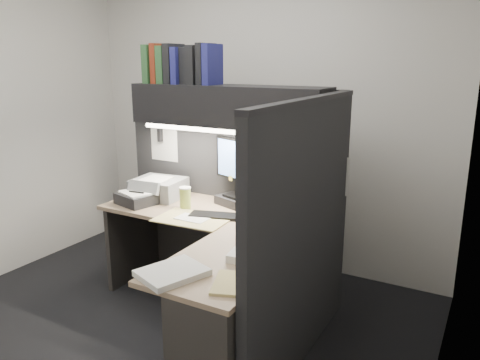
# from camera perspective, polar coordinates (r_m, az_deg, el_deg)

# --- Properties ---
(floor) EXTENTS (3.50, 3.50, 0.00)m
(floor) POSITION_cam_1_polar(r_m,az_deg,el_deg) (3.48, -9.89, -17.51)
(floor) COLOR black
(floor) RESTS_ON ground
(wall_back) EXTENTS (3.50, 0.04, 2.70)m
(wall_back) POSITION_cam_1_polar(r_m,az_deg,el_deg) (4.25, 2.23, 7.93)
(wall_back) COLOR silver
(wall_back) RESTS_ON floor
(wall_right) EXTENTS (0.04, 3.00, 2.70)m
(wall_right) POSITION_cam_1_polar(r_m,az_deg,el_deg) (2.31, 24.42, 1.15)
(wall_right) COLOR silver
(wall_right) RESTS_ON floor
(partition_back) EXTENTS (1.90, 0.06, 1.60)m
(partition_back) POSITION_cam_1_polar(r_m,az_deg,el_deg) (3.84, -1.33, -1.11)
(partition_back) COLOR black
(partition_back) RESTS_ON floor
(partition_right) EXTENTS (0.06, 1.50, 1.60)m
(partition_right) POSITION_cam_1_polar(r_m,az_deg,el_deg) (2.81, 7.69, -7.23)
(partition_right) COLOR black
(partition_right) RESTS_ON floor
(desk) EXTENTS (1.70, 1.53, 0.73)m
(desk) POSITION_cam_1_polar(r_m,az_deg,el_deg) (3.04, -3.87, -12.76)
(desk) COLOR #937F5E
(desk) RESTS_ON floor
(overhead_shelf) EXTENTS (1.55, 0.34, 0.30)m
(overhead_shelf) POSITION_cam_1_polar(r_m,az_deg,el_deg) (3.52, -1.56, 9.05)
(overhead_shelf) COLOR black
(overhead_shelf) RESTS_ON partition_back
(task_light_tube) EXTENTS (1.32, 0.04, 0.04)m
(task_light_tube) POSITION_cam_1_polar(r_m,az_deg,el_deg) (3.42, -2.74, 6.01)
(task_light_tube) COLOR white
(task_light_tube) RESTS_ON overhead_shelf
(monitor) EXTENTS (0.47, 0.32, 0.53)m
(monitor) POSITION_cam_1_polar(r_m,az_deg,el_deg) (3.58, -0.17, 0.02)
(monitor) COLOR black
(monitor) RESTS_ON desk
(keyboard) EXTENTS (0.44, 0.25, 0.02)m
(keyboard) POSITION_cam_1_polar(r_m,az_deg,el_deg) (3.38, -2.63, -4.38)
(keyboard) COLOR black
(keyboard) RESTS_ON desk
(mousepad) EXTENTS (0.22, 0.20, 0.00)m
(mousepad) POSITION_cam_1_polar(r_m,az_deg,el_deg) (3.13, 5.42, -6.19)
(mousepad) COLOR #1C429A
(mousepad) RESTS_ON desk
(mouse) EXTENTS (0.11, 0.13, 0.04)m
(mouse) POSITION_cam_1_polar(r_m,az_deg,el_deg) (3.10, 5.50, -5.93)
(mouse) COLOR black
(mouse) RESTS_ON mousepad
(telephone) EXTENTS (0.28, 0.28, 0.09)m
(telephone) POSITION_cam_1_polar(r_m,az_deg,el_deg) (3.46, 5.69, -3.44)
(telephone) COLOR #B1AA88
(telephone) RESTS_ON desk
(coffee_cup) EXTENTS (0.11, 0.11, 0.16)m
(coffee_cup) POSITION_cam_1_polar(r_m,az_deg,el_deg) (3.57, -6.69, -2.26)
(coffee_cup) COLOR #AEBA4A
(coffee_cup) RESTS_ON desk
(printer) EXTENTS (0.42, 0.37, 0.16)m
(printer) POSITION_cam_1_polar(r_m,az_deg,el_deg) (3.90, -9.85, -0.97)
(printer) COLOR gray
(printer) RESTS_ON desk
(notebook_stack) EXTENTS (0.34, 0.30, 0.09)m
(notebook_stack) POSITION_cam_1_polar(r_m,az_deg,el_deg) (3.76, -12.50, -2.23)
(notebook_stack) COLOR black
(notebook_stack) RESTS_ON desk
(open_folder) EXTENTS (0.53, 0.37, 0.01)m
(open_folder) POSITION_cam_1_polar(r_m,az_deg,el_deg) (3.35, -5.81, -4.76)
(open_folder) COLOR #CFBE74
(open_folder) RESTS_ON desk
(paper_stack_a) EXTENTS (0.26, 0.23, 0.04)m
(paper_stack_a) POSITION_cam_1_polar(r_m,az_deg,el_deg) (2.69, 1.36, -9.20)
(paper_stack_a) COLOR white
(paper_stack_a) RESTS_ON desk
(paper_stack_b) EXTENTS (0.36, 0.40, 0.03)m
(paper_stack_b) POSITION_cam_1_polar(r_m,az_deg,el_deg) (2.53, -8.27, -11.12)
(paper_stack_b) COLOR white
(paper_stack_b) RESTS_ON desk
(manila_stack) EXTENTS (0.29, 0.32, 0.02)m
(manila_stack) POSITION_cam_1_polar(r_m,az_deg,el_deg) (2.41, -0.67, -12.50)
(manila_stack) COLOR #CFBE74
(manila_stack) RESTS_ON desk
(binder_row) EXTENTS (0.62, 0.26, 0.30)m
(binder_row) POSITION_cam_1_polar(r_m,az_deg,el_deg) (3.71, -7.09, 13.78)
(binder_row) COLOR #2B572E
(binder_row) RESTS_ON overhead_shelf
(pinned_papers) EXTENTS (1.76, 1.31, 0.51)m
(pinned_papers) POSITION_cam_1_polar(r_m,az_deg,el_deg) (3.28, 1.25, 0.76)
(pinned_papers) COLOR white
(pinned_papers) RESTS_ON partition_back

